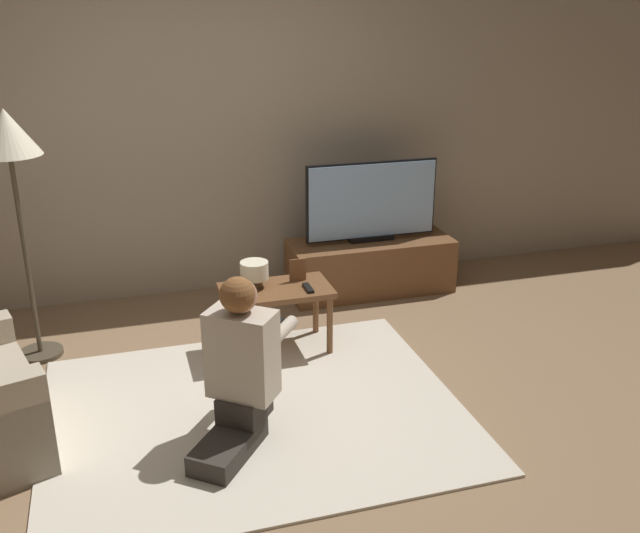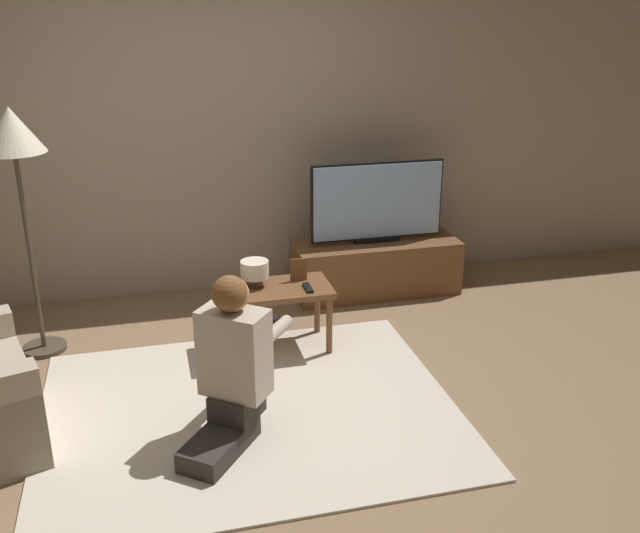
{
  "view_description": "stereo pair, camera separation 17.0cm",
  "coord_description": "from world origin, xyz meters",
  "px_view_note": "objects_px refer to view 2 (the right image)",
  "views": [
    {
      "loc": [
        -0.63,
        -3.38,
        2.18
      ],
      "look_at": [
        0.57,
        0.64,
        0.59
      ],
      "focal_mm": 40.0,
      "sensor_mm": 36.0,
      "label": 1
    },
    {
      "loc": [
        -0.47,
        -3.43,
        2.18
      ],
      "look_at": [
        0.57,
        0.64,
        0.59
      ],
      "focal_mm": 40.0,
      "sensor_mm": 36.0,
      "label": 2
    }
  ],
  "objects_px": {
    "tv": "(377,202)",
    "coffee_table": "(276,296)",
    "floor_lamp": "(14,147)",
    "table_lamp": "(255,271)",
    "person_kneeling": "(233,363)"
  },
  "relations": [
    {
      "from": "tv",
      "to": "coffee_table",
      "type": "xyz_separation_m",
      "value": [
        -0.94,
        -0.78,
        -0.35
      ]
    },
    {
      "from": "coffee_table",
      "to": "tv",
      "type": "bearing_deg",
      "value": 39.84
    },
    {
      "from": "floor_lamp",
      "to": "table_lamp",
      "type": "distance_m",
      "value": 1.61
    },
    {
      "from": "tv",
      "to": "coffee_table",
      "type": "relative_size",
      "value": 1.47
    },
    {
      "from": "person_kneeling",
      "to": "table_lamp",
      "type": "bearing_deg",
      "value": -67.75
    },
    {
      "from": "floor_lamp",
      "to": "table_lamp",
      "type": "bearing_deg",
      "value": -12.97
    },
    {
      "from": "floor_lamp",
      "to": "table_lamp",
      "type": "height_order",
      "value": "floor_lamp"
    },
    {
      "from": "tv",
      "to": "floor_lamp",
      "type": "bearing_deg",
      "value": -170.37
    },
    {
      "from": "floor_lamp",
      "to": "table_lamp",
      "type": "xyz_separation_m",
      "value": [
        1.36,
        -0.31,
        -0.8
      ]
    },
    {
      "from": "floor_lamp",
      "to": "table_lamp",
      "type": "relative_size",
      "value": 8.8
    },
    {
      "from": "person_kneeling",
      "to": "table_lamp",
      "type": "height_order",
      "value": "person_kneeling"
    },
    {
      "from": "tv",
      "to": "table_lamp",
      "type": "relative_size",
      "value": 5.73
    },
    {
      "from": "floor_lamp",
      "to": "person_kneeling",
      "type": "xyz_separation_m",
      "value": [
        1.08,
        -1.31,
        -0.9
      ]
    },
    {
      "from": "coffee_table",
      "to": "person_kneeling",
      "type": "xyz_separation_m",
      "value": [
        -0.41,
        -0.94,
        0.07
      ]
    },
    {
      "from": "coffee_table",
      "to": "table_lamp",
      "type": "bearing_deg",
      "value": 156.11
    }
  ]
}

